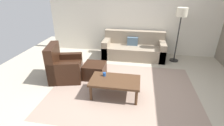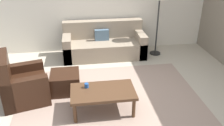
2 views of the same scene
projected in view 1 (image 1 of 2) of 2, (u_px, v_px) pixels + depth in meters
name	position (u px, v px, depth m)	size (l,w,h in m)	color
ground_plane	(123.00, 89.00, 4.05)	(8.00, 8.00, 0.00)	#B2A893
rear_partition	(133.00, 14.00, 5.78)	(6.00, 0.12, 2.80)	silver
area_rug	(123.00, 89.00, 4.05)	(3.43, 2.70, 0.01)	gray
couch_main	(134.00, 49.00, 5.80)	(2.07, 0.86, 0.88)	gray
armchair_leather	(63.00, 68.00, 4.41)	(0.97, 0.97, 0.95)	black
ottoman	(95.00, 71.00, 4.51)	(0.56, 0.56, 0.40)	black
coffee_table	(115.00, 82.00, 3.69)	(1.10, 0.64, 0.41)	#472D1C
cup	(104.00, 74.00, 3.82)	(0.07, 0.07, 0.08)	#1E478C
lamp_standing	(181.00, 18.00, 5.00)	(0.32, 0.32, 1.71)	black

